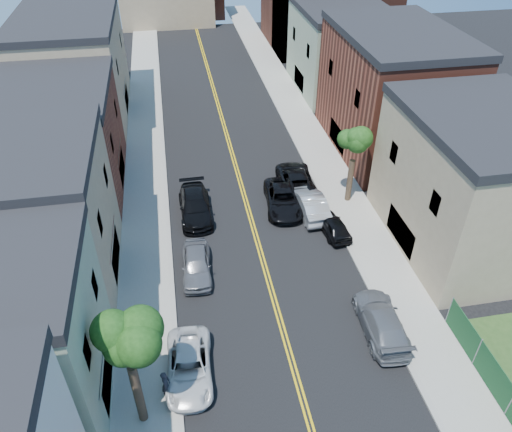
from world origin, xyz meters
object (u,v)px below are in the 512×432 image
black_car_right (333,225)px  silver_car_right (310,203)px  black_suv_lane (283,199)px  pedestrian_left (166,384)px  grey_car_left (196,264)px  white_pickup (189,367)px  dark_car_right_far (296,179)px  black_car_left (195,206)px  grey_car_right (381,321)px

black_car_right → silver_car_right: (-0.94, 2.71, 0.18)m
black_suv_lane → pedestrian_left: 17.71m
grey_car_left → silver_car_right: bearing=33.2°
white_pickup → grey_car_left: size_ratio=1.10×
grey_car_left → pedestrian_left: bearing=-101.1°
white_pickup → dark_car_right_far: 19.22m
grey_car_left → black_car_right: 10.28m
black_car_right → black_suv_lane: 4.65m
black_car_left → dark_car_right_far: (8.35, 2.36, -0.02)m
grey_car_right → dark_car_right_far: dark_car_right_far is taller
grey_car_right → grey_car_left: bearing=-30.3°
grey_car_left → pedestrian_left: pedestrian_left is taller
silver_car_right → dark_car_right_far: size_ratio=0.90×
black_car_left → dark_car_right_far: size_ratio=0.98×
grey_car_right → pedestrian_left: pedestrian_left is taller
white_pickup → grey_car_left: bearing=85.9°
black_suv_lane → pedestrian_left: size_ratio=3.13×
dark_car_right_far → grey_car_right: bearing=97.5°
pedestrian_left → white_pickup: bearing=-38.4°
grey_car_left → pedestrian_left: 9.09m
white_pickup → dark_car_right_far: bearing=62.7°
black_car_left → pedestrian_left: pedestrian_left is taller
grey_car_left → black_car_right: (9.97, 2.52, -0.11)m
white_pickup → black_suv_lane: black_suv_lane is taller
black_car_left → black_car_right: 10.30m
silver_car_right → black_suv_lane: 2.12m
grey_car_left → white_pickup: bearing=-94.5°
silver_car_right → black_car_left: bearing=-10.4°
silver_car_right → grey_car_left: bearing=27.8°
silver_car_right → dark_car_right_far: bearing=-88.7°
grey_car_right → black_car_right: (0.00, 9.18, -0.12)m
black_car_right → dark_car_right_far: (-1.17, 6.29, 0.13)m
pedestrian_left → black_car_left: bearing=-0.7°
black_car_left → black_suv_lane: bearing=-2.2°
grey_car_right → pedestrian_left: size_ratio=3.07×
grey_car_left → black_suv_lane: grey_car_left is taller
white_pickup → dark_car_right_far: (9.83, 16.52, 0.10)m
black_car_left → silver_car_right: bearing=-8.3°
white_pickup → silver_car_right: (10.06, 12.94, 0.15)m
black_car_right → pedestrian_left: pedestrian_left is taller
silver_car_right → pedestrian_left: size_ratio=2.92×
black_suv_lane → pedestrian_left: pedestrian_left is taller
black_suv_lane → black_car_right: bearing=-47.0°
dark_car_right_far → white_pickup: bearing=62.4°
grey_car_left → dark_car_right_far: bearing=48.2°
pedestrian_left → grey_car_left: bearing=-4.9°
grey_car_left → black_car_left: 6.46m
black_car_right → silver_car_right: size_ratio=0.76×
grey_car_right → pedestrian_left: bearing=13.4°
silver_car_right → pedestrian_left: pedestrian_left is taller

